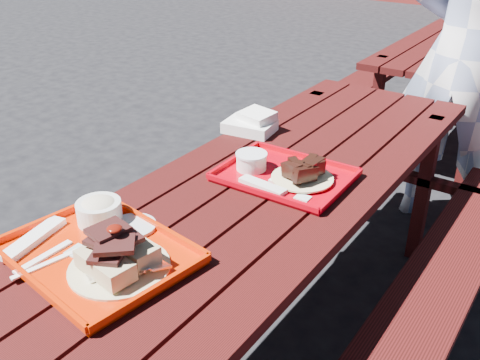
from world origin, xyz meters
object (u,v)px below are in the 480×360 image
Objects in this scene: picnic_table_near at (264,228)px; person at (468,54)px; picnic_table_far at (467,60)px; near_tray at (104,242)px; far_tray at (282,173)px.

picnic_table_near is 1.49m from person.
near_tray reaches higher than picnic_table_far.
person reaches higher than far_tray.
person reaches higher than picnic_table_near.
picnic_table_far is 1.28× the size of person.
far_tray is at bearing -89.21° from picnic_table_far.
picnic_table_far is at bearing 90.00° from picnic_table_near.
person is (0.28, -1.38, 0.38)m from picnic_table_far.
far_tray is (0.04, -2.75, 0.21)m from picnic_table_far.
person reaches higher than near_tray.
picnic_table_far is 2.76m from far_tray.
picnic_table_far is at bearing 87.81° from near_tray.
person is (0.25, 1.37, 0.17)m from far_tray.
person reaches higher than picnic_table_far.
far_tray is at bearing 53.03° from picnic_table_near.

